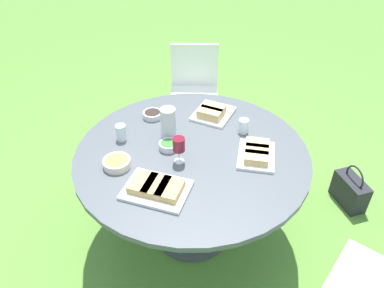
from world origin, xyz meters
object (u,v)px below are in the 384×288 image
object	(u,v)px
dining_table	(192,164)
chair_near_right	(194,86)
water_pitcher	(168,123)
wine_glass	(179,145)
handbag	(350,191)

from	to	relation	value
dining_table	chair_near_right	xyz separation A→B (m)	(1.23, -0.41, -0.14)
water_pitcher	wine_glass	world-z (taller)	water_pitcher
dining_table	handbag	world-z (taller)	dining_table
dining_table	wine_glass	distance (m)	0.25
chair_near_right	wine_glass	world-z (taller)	wine_glass
chair_near_right	wine_glass	distance (m)	1.44
chair_near_right	wine_glass	bearing A→B (deg)	158.61
water_pitcher	handbag	world-z (taller)	water_pitcher
dining_table	chair_near_right	distance (m)	1.30
chair_near_right	wine_glass	xyz separation A→B (m)	(-1.30, 0.51, 0.36)
wine_glass	handbag	xyz separation A→B (m)	(-0.02, -1.39, -0.76)
dining_table	wine_glass	bearing A→B (deg)	123.77
wine_glass	handbag	size ratio (longest dim) A/B	0.47
dining_table	chair_near_right	size ratio (longest dim) A/B	1.65
handbag	wine_glass	bearing A→B (deg)	89.11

